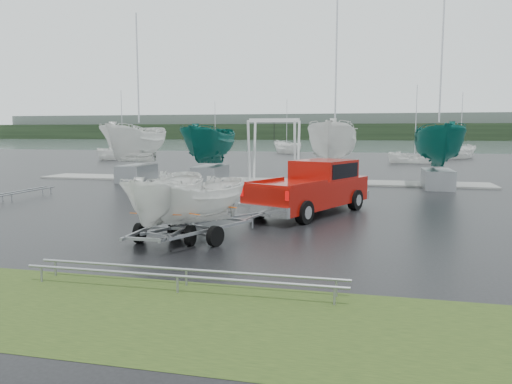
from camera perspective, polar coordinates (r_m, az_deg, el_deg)
name	(u,v)px	position (r m, az deg, el deg)	size (l,w,h in m)	color
ground_plane	(177,212)	(20.87, -9.02, -2.23)	(120.00, 120.00, 0.00)	black
lake	(340,145)	(119.36, 9.54, 5.29)	(300.00, 300.00, 0.00)	slate
dock	(252,180)	(33.16, -0.49, 1.34)	(30.00, 3.00, 0.12)	gray
treeline	(352,132)	(189.22, 10.97, 6.76)	(300.00, 8.00, 6.00)	black
far_hill	(353,127)	(197.22, 11.08, 7.34)	(300.00, 6.00, 10.00)	#4C5651
pickup_truck	(314,186)	(20.33, 6.66, 0.70)	(4.54, 6.68, 2.11)	maroon
trailer_hitched	(199,163)	(14.85, -6.55, 3.27)	(2.54, 3.77, 4.32)	gray
trailer_parked	(166,156)	(14.81, -10.29, 4.11)	(1.78, 3.60, 4.77)	gray
boat_hoist	(274,141)	(32.68, 2.08, 5.86)	(3.30, 2.18, 4.12)	silver
keelboat_0	(135,116)	(33.67, -13.62, 8.44)	(2.69, 3.20, 10.87)	gray
keelboat_1	(210,119)	(31.91, -5.30, 8.34)	(2.57, 3.20, 7.93)	gray
keelboat_2	(335,111)	(30.16, 8.97, 9.09)	(2.80, 3.20, 10.98)	gray
keelboat_3	(440,115)	(30.58, 20.32, 8.22)	(2.64, 3.20, 10.81)	gray
mast_rack_0	(7,194)	(26.36, -26.59, -0.20)	(0.56, 6.50, 0.06)	gray
mast_rack_2	(182,273)	(10.72, -8.47, -9.12)	(7.00, 0.56, 0.06)	gray
moored_boat_0	(123,159)	(60.82, -14.94, 3.63)	(3.48, 3.50, 11.33)	silver
moored_boat_1	(287,153)	(75.59, 3.51, 4.46)	(4.01, 4.04, 11.84)	silver
moored_boat_2	(414,163)	(54.37, 17.64, 3.17)	(2.13, 2.07, 10.72)	silver
moored_boat_3	(460,158)	(66.09, 22.26, 3.60)	(3.47, 3.50, 11.34)	silver
moored_boat_4	(215,152)	(81.05, -4.66, 4.62)	(3.56, 3.57, 11.32)	silver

